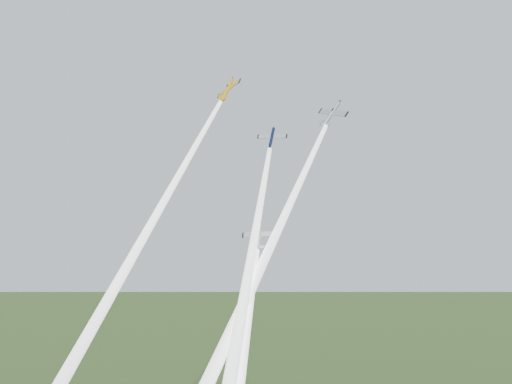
% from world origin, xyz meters
% --- Properties ---
extents(plane_yellow, '(8.63, 9.11, 9.88)m').
position_xyz_m(plane_yellow, '(-10.91, 0.12, 116.28)').
color(plane_yellow, yellow).
extents(smoke_trail_yellow, '(18.50, 40.32, 65.38)m').
position_xyz_m(smoke_trail_yellow, '(-19.06, -19.99, 81.62)').
color(smoke_trail_yellow, white).
extents(plane_navy, '(7.28, 5.78, 6.29)m').
position_xyz_m(plane_navy, '(2.09, -2.82, 103.82)').
color(plane_navy, '#0D183C').
extents(smoke_trail_navy, '(11.14, 36.52, 56.57)m').
position_xyz_m(smoke_trail_navy, '(6.42, -21.27, 73.56)').
color(smoke_trail_navy, white).
extents(plane_silver_right, '(10.62, 7.22, 9.23)m').
position_xyz_m(plane_silver_right, '(13.89, 1.88, 108.59)').
color(plane_silver_right, '#A6ACB4').
extents(smoke_trail_silver_right, '(15.24, 35.14, 55.89)m').
position_xyz_m(smoke_trail_silver_right, '(7.40, -15.69, 78.67)').
color(smoke_trail_silver_right, white).
extents(plane_silver_low, '(8.37, 6.45, 6.88)m').
position_xyz_m(plane_silver_low, '(4.19, -12.28, 82.73)').
color(plane_silver_low, '#A5ADB3').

